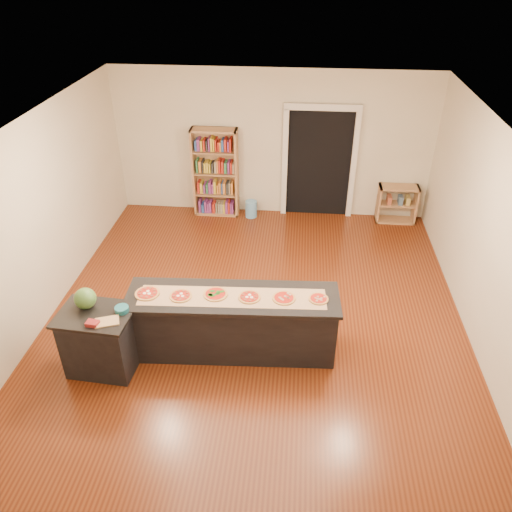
# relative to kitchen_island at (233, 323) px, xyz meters

# --- Properties ---
(room) EXTENTS (6.00, 7.00, 2.80)m
(room) POSITION_rel_kitchen_island_xyz_m (0.22, 0.59, 0.95)
(room) COLOR beige
(room) RESTS_ON ground
(doorway) EXTENTS (1.40, 0.09, 2.21)m
(doorway) POSITION_rel_kitchen_island_xyz_m (1.12, 4.05, 0.75)
(doorway) COLOR black
(doorway) RESTS_ON room
(kitchen_island) EXTENTS (2.70, 0.73, 0.89)m
(kitchen_island) POSITION_rel_kitchen_island_xyz_m (0.00, 0.00, 0.00)
(kitchen_island) COLOR black
(kitchen_island) RESTS_ON ground
(side_counter) EXTENTS (0.89, 0.65, 0.88)m
(side_counter) POSITION_rel_kitchen_island_xyz_m (-1.61, -0.49, -0.00)
(side_counter) COLOR black
(side_counter) RESTS_ON ground
(bookshelf) EXTENTS (0.87, 0.31, 1.74)m
(bookshelf) POSITION_rel_kitchen_island_xyz_m (-0.85, 3.89, 0.42)
(bookshelf) COLOR tan
(bookshelf) RESTS_ON ground
(low_shelf) EXTENTS (0.74, 0.32, 0.74)m
(low_shelf) POSITION_rel_kitchen_island_xyz_m (2.66, 3.88, -0.08)
(low_shelf) COLOR tan
(low_shelf) RESTS_ON ground
(waste_bin) EXTENTS (0.23, 0.23, 0.33)m
(waste_bin) POSITION_rel_kitchen_island_xyz_m (-0.15, 3.81, -0.28)
(waste_bin) COLOR #68ACE7
(waste_bin) RESTS_ON ground
(kraft_paper) EXTENTS (2.36, 0.55, 0.00)m
(kraft_paper) POSITION_rel_kitchen_island_xyz_m (0.00, -0.03, 0.44)
(kraft_paper) COLOR #A88157
(kraft_paper) RESTS_ON kitchen_island
(watermelon) EXTENTS (0.26, 0.26, 0.26)m
(watermelon) POSITION_rel_kitchen_island_xyz_m (-1.74, -0.38, 0.57)
(watermelon) COLOR #144214
(watermelon) RESTS_ON side_counter
(cutting_board) EXTENTS (0.32, 0.27, 0.02)m
(cutting_board) POSITION_rel_kitchen_island_xyz_m (-1.40, -0.63, 0.44)
(cutting_board) COLOR tan
(cutting_board) RESTS_ON side_counter
(package_red) EXTENTS (0.15, 0.12, 0.05)m
(package_red) POSITION_rel_kitchen_island_xyz_m (-1.55, -0.70, 0.46)
(package_red) COLOR maroon
(package_red) RESTS_ON side_counter
(package_teal) EXTENTS (0.17, 0.17, 0.06)m
(package_teal) POSITION_rel_kitchen_island_xyz_m (-1.29, -0.42, 0.47)
(package_teal) COLOR #195966
(package_teal) RESTS_ON side_counter
(pizza_a) EXTENTS (0.30, 0.30, 0.02)m
(pizza_a) POSITION_rel_kitchen_island_xyz_m (-1.08, -0.06, 0.46)
(pizza_a) COLOR #AF8043
(pizza_a) RESTS_ON kitchen_island
(pizza_b) EXTENTS (0.27, 0.27, 0.02)m
(pizza_b) POSITION_rel_kitchen_island_xyz_m (-0.64, -0.07, 0.46)
(pizza_b) COLOR #AF8043
(pizza_b) RESTS_ON kitchen_island
(pizza_c) EXTENTS (0.30, 0.30, 0.02)m
(pizza_c) POSITION_rel_kitchen_island_xyz_m (-0.22, 0.00, 0.46)
(pizza_c) COLOR #AF8043
(pizza_c) RESTS_ON kitchen_island
(pizza_d) EXTENTS (0.29, 0.29, 0.02)m
(pizza_d) POSITION_rel_kitchen_island_xyz_m (0.22, -0.02, 0.46)
(pizza_d) COLOR #AF8043
(pizza_d) RESTS_ON kitchen_island
(pizza_e) EXTENTS (0.29, 0.29, 0.02)m
(pizza_e) POSITION_rel_kitchen_island_xyz_m (0.65, 0.00, 0.46)
(pizza_e) COLOR #AF8043
(pizza_e) RESTS_ON kitchen_island
(pizza_f) EXTENTS (0.26, 0.26, 0.02)m
(pizza_f) POSITION_rel_kitchen_island_xyz_m (1.08, 0.03, 0.46)
(pizza_f) COLOR #AF8043
(pizza_f) RESTS_ON kitchen_island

